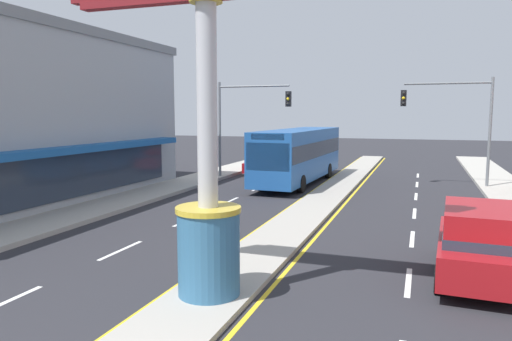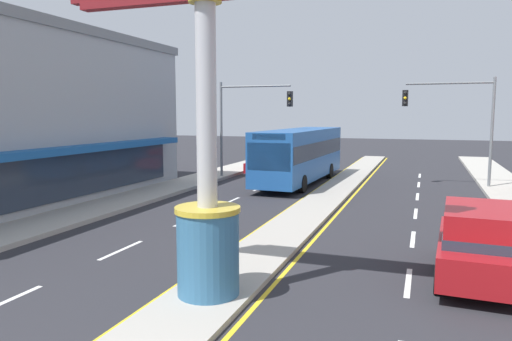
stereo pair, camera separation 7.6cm
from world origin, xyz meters
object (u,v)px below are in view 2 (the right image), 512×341
(district_sign, at_px, (207,132))
(sedan_near_left_lane, at_px, (266,163))
(bus_near_right_lane, at_px, (300,152))
(suv_far_right_lane, at_px, (479,242))
(traffic_light_left_side, at_px, (247,113))
(traffic_light_right_side, at_px, (458,113))

(district_sign, bearing_deg, sedan_near_left_lane, 105.00)
(bus_near_right_lane, xyz_separation_m, suv_far_right_lane, (8.49, -15.17, -0.88))
(traffic_light_left_side, bearing_deg, traffic_light_right_side, 3.63)
(bus_near_right_lane, bearing_deg, sedan_near_left_lane, 134.14)
(traffic_light_right_side, relative_size, bus_near_right_lane, 0.55)
(district_sign, bearing_deg, traffic_light_right_side, 72.52)
(traffic_light_left_side, bearing_deg, bus_near_right_lane, -3.81)
(traffic_light_left_side, relative_size, bus_near_right_lane, 0.55)
(bus_near_right_lane, distance_m, suv_far_right_lane, 17.40)
(suv_far_right_lane, bearing_deg, traffic_light_left_side, 128.08)
(bus_near_right_lane, relative_size, suv_far_right_lane, 2.40)
(sedan_near_left_lane, bearing_deg, suv_far_right_lane, -57.60)
(district_sign, height_order, bus_near_right_lane, district_sign)
(suv_far_right_lane, relative_size, sedan_near_left_lane, 1.09)
(traffic_light_right_side, xyz_separation_m, bus_near_right_lane, (-8.78, -1.02, -2.38))
(traffic_light_left_side, xyz_separation_m, traffic_light_right_side, (12.36, 0.78, 0.00))
(district_sign, relative_size, bus_near_right_lane, 0.71)
(district_sign, relative_size, sedan_near_left_lane, 1.86)
(district_sign, height_order, suv_far_right_lane, district_sign)
(district_sign, distance_m, suv_far_right_lane, 7.38)
(traffic_light_left_side, distance_m, bus_near_right_lane, 4.31)
(district_sign, height_order, traffic_light_left_side, district_sign)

